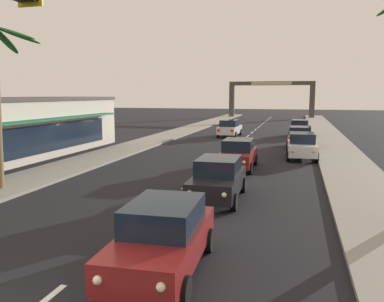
% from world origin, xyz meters
% --- Properties ---
extents(sidewalk_right, '(3.20, 110.00, 0.14)m').
position_xyz_m(sidewalk_right, '(7.80, 20.00, 0.07)').
color(sidewalk_right, gray).
rests_on(sidewalk_right, ground).
extents(sidewalk_left, '(3.20, 110.00, 0.14)m').
position_xyz_m(sidewalk_left, '(-7.80, 20.00, 0.07)').
color(sidewalk_left, gray).
rests_on(sidewalk_left, ground).
extents(lane_markings, '(4.28, 88.35, 0.01)m').
position_xyz_m(lane_markings, '(0.41, 20.37, 0.00)').
color(lane_markings, silver).
rests_on(lane_markings, ground).
extents(traffic_signal_mast, '(11.39, 0.41, 7.40)m').
position_xyz_m(traffic_signal_mast, '(2.81, -0.30, 5.39)').
color(traffic_signal_mast, '#2D2D33').
rests_on(traffic_signal_mast, ground).
extents(sedan_lead_at_stop_bar, '(2.11, 4.51, 1.68)m').
position_xyz_m(sedan_lead_at_stop_bar, '(1.89, 3.04, 0.85)').
color(sedan_lead_at_stop_bar, maroon).
rests_on(sedan_lead_at_stop_bar, ground).
extents(sedan_third_in_queue, '(2.00, 4.47, 1.68)m').
position_xyz_m(sedan_third_in_queue, '(1.86, 9.82, 0.85)').
color(sedan_third_in_queue, black).
rests_on(sedan_third_in_queue, ground).
extents(sedan_fifth_in_queue, '(1.97, 4.46, 1.68)m').
position_xyz_m(sedan_fifth_in_queue, '(1.66, 16.60, 0.85)').
color(sedan_fifth_in_queue, maroon).
rests_on(sedan_fifth_in_queue, ground).
extents(sedan_oncoming_far, '(2.07, 4.50, 1.68)m').
position_xyz_m(sedan_oncoming_far, '(-1.74, 33.68, 0.85)').
color(sedan_oncoming_far, silver).
rests_on(sedan_oncoming_far, ground).
extents(sedan_parked_nearest_kerb, '(2.08, 4.50, 1.68)m').
position_xyz_m(sedan_parked_nearest_kerb, '(5.10, 35.46, 0.85)').
color(sedan_parked_nearest_kerb, navy).
rests_on(sedan_parked_nearest_kerb, ground).
extents(sedan_parked_mid_kerb, '(2.02, 4.48, 1.68)m').
position_xyz_m(sedan_parked_mid_kerb, '(5.10, 26.67, 0.85)').
color(sedan_parked_mid_kerb, red).
rests_on(sedan_parked_mid_kerb, ground).
extents(sedan_parked_far_kerb, '(2.08, 4.50, 1.68)m').
position_xyz_m(sedan_parked_far_kerb, '(5.20, 21.38, 0.85)').
color(sedan_parked_far_kerb, silver).
rests_on(sedan_parked_far_kerb, ground).
extents(town_gateway_arch, '(15.27, 0.90, 6.56)m').
position_xyz_m(town_gateway_arch, '(0.00, 67.74, 4.29)').
color(town_gateway_arch, '#423D38').
rests_on(town_gateway_arch, ground).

